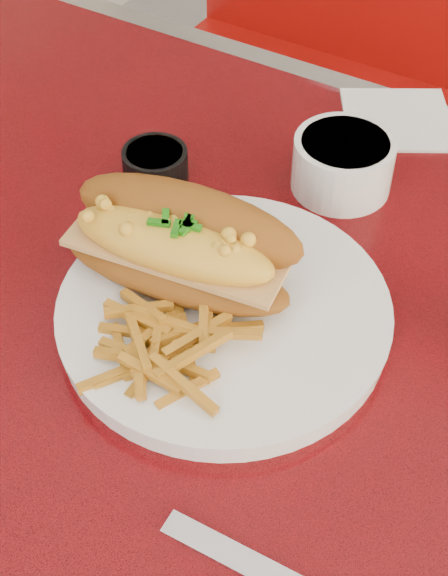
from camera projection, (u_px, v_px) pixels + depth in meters
The scene contains 9 objects.
diner_table at pixel (208, 447), 0.77m from camera, with size 1.23×0.83×0.77m.
booth_bench_far at pixel (442, 217), 1.48m from camera, with size 1.20×0.51×0.90m.
dinner_plate at pixel (224, 312), 0.65m from camera, with size 0.30×0.30×0.02m.
mac_hoagie at pixel (179, 244), 0.64m from camera, with size 0.21×0.12×0.09m.
fries_pile at pixel (163, 342), 0.61m from camera, with size 0.09×0.09×0.03m, color orange, non-canonical shape.
fork at pixel (153, 313), 0.64m from camera, with size 0.02×0.13×0.00m.
gravy_ramekin at pixel (343, 163), 0.76m from camera, with size 0.10×0.10×0.05m.
sauce_cup_left at pixel (155, 163), 0.78m from camera, with size 0.07×0.07×0.03m.
paper_napkin at pixel (397, 119), 0.86m from camera, with size 0.11×0.11×0.00m, color white.
Camera 1 is at (0.23, -0.35, 1.27)m, focal length 50.00 mm.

